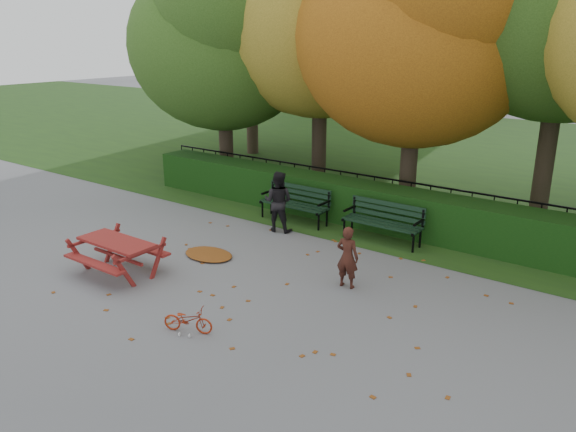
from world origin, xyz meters
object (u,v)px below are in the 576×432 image
Objects in this scene: tree_c at (428,17)px; bicycle at (188,320)px; adult at (278,201)px; bench_left at (296,201)px; picnic_table at (117,248)px; bench_right at (384,219)px; child at (347,257)px; tree_a at (225,31)px.

tree_c reaches higher than bicycle.
adult is (-2.05, -3.11, -4.10)m from tree_c.
bench_left reaches higher than bicycle.
tree_c reaches higher than picnic_table.
picnic_table is (-3.31, -4.67, 0.01)m from bench_right.
bench_right is at bearing -83.30° from tree_c.
bicycle is (2.72, -0.79, -0.32)m from picnic_table.
bench_left is at bearing 180.00° from bench_right.
bench_left reaches higher than picnic_table.
bench_right is 5.51m from bicycle.
picnic_table is at bearing 23.36° from child.
bench_right is at bearing -175.64° from adult.
bench_right reaches higher than picnic_table.
adult is (3.97, -2.72, -3.80)m from tree_a.
child is at bearing -80.19° from tree_c.
child is at bearing 133.43° from adult.
adult is at bearing -34.44° from tree_a.
tree_c reaches higher than tree_a.
tree_a is at bearing -176.35° from tree_c.
tree_c is 5.55× the size of adult.
bench_right is 2.24× the size of bicycle.
adult is 1.80× the size of bicycle.
tree_c is at bearing -139.14° from adult.
bench_right is at bearing 54.59° from picnic_table.
picnic_table is at bearing 59.80° from adult.
tree_a is 6.13m from adult.
bench_left is 2.40m from bench_right.
child reaches higher than bicycle.
bench_right is 2.64m from child.
bench_left is 5.77m from bicycle.
tree_c is 4.44× the size of bench_right.
bicycle is at bearing -71.64° from bench_left.
bicycle is (-0.32, -7.73, -4.61)m from tree_c.
bench_left is 2.24× the size of bicycle.
child is at bearing -40.90° from bench_left.
tree_a is 8.23m from picnic_table.
tree_a is 6.38× the size of child.
bench_right is at bearing -29.04° from bicycle.
tree_c is 4.87m from bench_right.
bench_left is 1.00× the size of bench_right.
bench_right is 1.54× the size of child.
tree_a reaches higher than bicycle.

